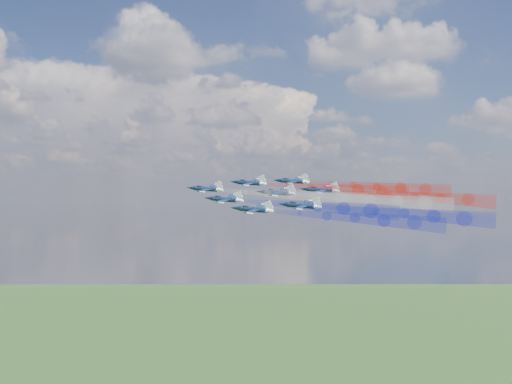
# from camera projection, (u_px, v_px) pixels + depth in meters

# --- Properties ---
(jet_lead) EXTENTS (15.25, 14.13, 6.42)m
(jet_lead) POSITION_uv_depth(u_px,v_px,m) (206.00, 189.00, 184.50)
(jet_lead) COLOR black
(trail_lead) EXTENTS (41.40, 18.84, 7.98)m
(trail_lead) POSITION_uv_depth(u_px,v_px,m) (291.00, 195.00, 174.32)
(trail_lead) COLOR silver
(jet_inner_left) EXTENTS (15.25, 14.13, 6.42)m
(jet_inner_left) POSITION_uv_depth(u_px,v_px,m) (225.00, 199.00, 172.97)
(jet_inner_left) COLOR black
(trail_inner_left) EXTENTS (41.40, 18.84, 7.98)m
(trail_inner_left) POSITION_uv_depth(u_px,v_px,m) (317.00, 206.00, 162.78)
(trail_inner_left) COLOR #1824D2
(jet_inner_right) EXTENTS (15.25, 14.13, 6.42)m
(jet_inner_right) POSITION_uv_depth(u_px,v_px,m) (250.00, 183.00, 190.76)
(jet_inner_right) COLOR black
(trail_inner_right) EXTENTS (41.40, 18.84, 7.98)m
(trail_inner_right) POSITION_uv_depth(u_px,v_px,m) (334.00, 188.00, 180.58)
(trail_inner_right) COLOR red
(jet_outer_left) EXTENTS (15.25, 14.13, 6.42)m
(jet_outer_left) POSITION_uv_depth(u_px,v_px,m) (254.00, 209.00, 160.78)
(jet_outer_left) COLOR black
(trail_outer_left) EXTENTS (41.40, 18.84, 7.98)m
(trail_outer_left) POSITION_uv_depth(u_px,v_px,m) (355.00, 218.00, 150.60)
(trail_outer_left) COLOR #1824D2
(jet_center_third) EXTENTS (15.25, 14.13, 6.42)m
(jet_center_third) POSITION_uv_depth(u_px,v_px,m) (277.00, 193.00, 176.41)
(jet_center_third) COLOR black
(trail_center_third) EXTENTS (41.40, 18.84, 7.98)m
(trail_center_third) POSITION_uv_depth(u_px,v_px,m) (371.00, 199.00, 166.23)
(trail_center_third) COLOR silver
(jet_outer_right) EXTENTS (15.25, 14.13, 6.42)m
(jet_outer_right) POSITION_uv_depth(u_px,v_px,m) (292.00, 181.00, 195.74)
(jet_outer_right) COLOR black
(trail_outer_right) EXTENTS (41.40, 18.84, 7.98)m
(trail_outer_right) POSITION_uv_depth(u_px,v_px,m) (377.00, 186.00, 185.55)
(trail_outer_right) COLOR red
(jet_rear_left) EXTENTS (15.25, 14.13, 6.42)m
(jet_rear_left) POSITION_uv_depth(u_px,v_px,m) (301.00, 206.00, 163.58)
(jet_rear_left) COLOR black
(trail_rear_left) EXTENTS (41.40, 18.84, 7.98)m
(trail_rear_left) POSITION_uv_depth(u_px,v_px,m) (404.00, 213.00, 153.40)
(trail_rear_left) COLOR #1824D2
(jet_rear_right) EXTENTS (15.25, 14.13, 6.42)m
(jet_rear_right) POSITION_uv_depth(u_px,v_px,m) (321.00, 190.00, 181.59)
(jet_rear_right) COLOR black
(trail_rear_right) EXTENTS (41.40, 18.84, 7.98)m
(trail_rear_right) POSITION_uv_depth(u_px,v_px,m) (414.00, 196.00, 171.41)
(trail_rear_right) COLOR red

